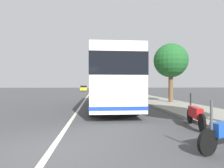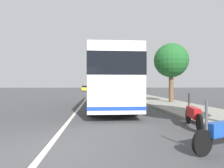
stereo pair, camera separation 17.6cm
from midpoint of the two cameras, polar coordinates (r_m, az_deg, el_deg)
The scene contains 8 objects.
ground_plane at distance 5.19m, azimuth -18.05°, elevation -18.18°, with size 220.00×220.00×0.00m, color #424244.
sidewalk_curb at distance 15.97m, azimuth 17.15°, elevation -5.75°, with size 110.00×3.60×0.14m, color gray.
lane_divider_line at distance 14.93m, azimuth -8.86°, elevation -6.40°, with size 110.00×0.16×0.01m, color silver.
coach_bus at distance 13.71m, azimuth -0.54°, elevation 1.39°, with size 11.26×2.62×3.48m.
motorcycle_angled at distance 8.00m, azimuth 23.38°, elevation -8.31°, with size 2.08×0.52×1.26m.
car_side_street at distance 51.69m, azimuth -7.83°, elevation -1.28°, with size 4.35×1.99×1.42m.
car_behind_bus at distance 55.03m, azimuth -2.83°, elevation -1.18°, with size 3.99×1.92×1.54m.
roadside_tree_mid_block at distance 17.59m, azimuth 17.29°, elevation 6.55°, with size 2.93×2.93×5.19m.
Camera 2 is at (-4.80, -1.26, 1.60)m, focal length 31.03 mm.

